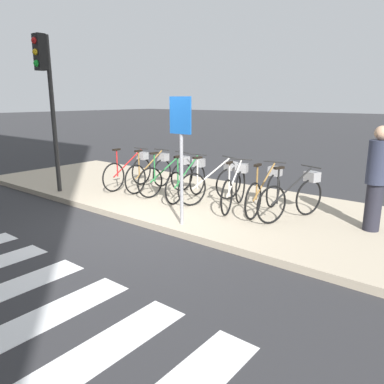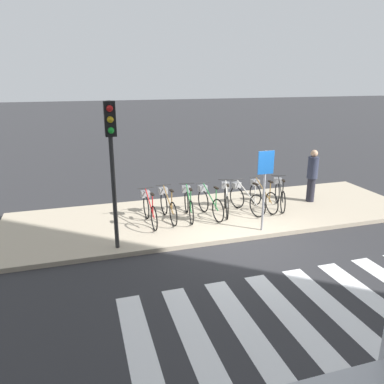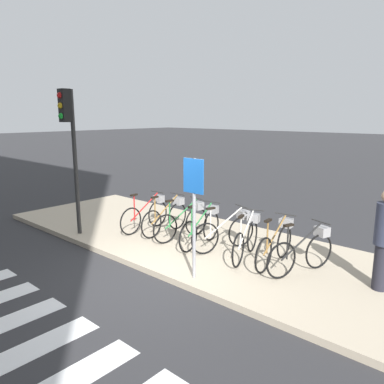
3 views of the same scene
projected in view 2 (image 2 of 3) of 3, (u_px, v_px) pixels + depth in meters
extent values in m
plane|color=#2D2D30|center=(241.00, 242.00, 9.68)|extent=(120.00, 120.00, 0.00)
cube|color=#B7A88E|center=(216.00, 215.00, 11.37)|extent=(12.33, 3.74, 0.12)
torus|color=black|center=(154.00, 218.00, 10.00)|extent=(0.07, 0.69, 0.69)
torus|color=black|center=(146.00, 207.00, 10.85)|extent=(0.07, 0.69, 0.69)
cylinder|color=red|center=(150.00, 203.00, 10.34)|extent=(0.08, 0.96, 0.58)
cylinder|color=red|center=(153.00, 206.00, 10.03)|extent=(0.03, 0.03, 0.62)
cube|color=black|center=(152.00, 194.00, 9.93)|extent=(0.08, 0.20, 0.04)
cylinder|color=#262626|center=(145.00, 188.00, 10.68)|extent=(0.46, 0.05, 0.02)
cube|color=gray|center=(145.00, 194.00, 10.78)|extent=(0.25, 0.21, 0.18)
torus|color=black|center=(173.00, 214.00, 10.31)|extent=(0.07, 0.69, 0.69)
torus|color=black|center=(164.00, 204.00, 11.15)|extent=(0.07, 0.69, 0.69)
cylinder|color=olive|center=(168.00, 200.00, 10.65)|extent=(0.08, 0.96, 0.58)
cylinder|color=olive|center=(172.00, 202.00, 10.33)|extent=(0.03, 0.03, 0.62)
cube|color=black|center=(172.00, 191.00, 10.23)|extent=(0.08, 0.20, 0.04)
cylinder|color=#262626|center=(163.00, 185.00, 10.98)|extent=(0.46, 0.05, 0.02)
cube|color=gray|center=(163.00, 191.00, 11.08)|extent=(0.25, 0.21, 0.18)
torus|color=black|center=(191.00, 213.00, 10.41)|extent=(0.13, 0.69, 0.69)
torus|color=black|center=(186.00, 202.00, 11.30)|extent=(0.13, 0.69, 0.69)
cylinder|color=#267238|center=(189.00, 198.00, 10.78)|extent=(0.16, 0.96, 0.58)
cylinder|color=#267238|center=(191.00, 201.00, 10.44)|extent=(0.04, 0.04, 0.62)
cube|color=black|center=(191.00, 189.00, 10.35)|extent=(0.10, 0.21, 0.04)
cylinder|color=#262626|center=(186.00, 183.00, 11.13)|extent=(0.46, 0.09, 0.02)
cube|color=gray|center=(186.00, 189.00, 11.23)|extent=(0.26, 0.23, 0.18)
torus|color=black|center=(218.00, 211.00, 10.57)|extent=(0.13, 0.69, 0.69)
torus|color=black|center=(203.00, 201.00, 11.39)|extent=(0.13, 0.69, 0.69)
cylinder|color=#267238|center=(210.00, 197.00, 10.90)|extent=(0.16, 0.96, 0.58)
cylinder|color=#267238|center=(216.00, 199.00, 10.59)|extent=(0.04, 0.04, 0.62)
cube|color=black|center=(216.00, 188.00, 10.49)|extent=(0.10, 0.21, 0.04)
cylinder|color=#262626|center=(203.00, 183.00, 11.21)|extent=(0.46, 0.09, 0.02)
cube|color=gray|center=(203.00, 188.00, 11.31)|extent=(0.26, 0.23, 0.18)
torus|color=black|center=(227.00, 208.00, 10.80)|extent=(0.25, 0.66, 0.69)
torus|color=black|center=(225.00, 198.00, 11.70)|extent=(0.25, 0.66, 0.69)
cylinder|color=beige|center=(227.00, 194.00, 11.17)|extent=(0.33, 0.92, 0.58)
cylinder|color=beige|center=(227.00, 196.00, 10.83)|extent=(0.04, 0.04, 0.62)
cube|color=black|center=(228.00, 185.00, 10.73)|extent=(0.13, 0.21, 0.04)
cylinder|color=#262626|center=(226.00, 180.00, 11.53)|extent=(0.44, 0.17, 0.02)
cube|color=gray|center=(226.00, 185.00, 11.63)|extent=(0.29, 0.27, 0.18)
torus|color=black|center=(257.00, 206.00, 10.96)|extent=(0.22, 0.67, 0.69)
torus|color=black|center=(237.00, 197.00, 11.72)|extent=(0.22, 0.67, 0.69)
cylinder|color=beige|center=(247.00, 193.00, 11.26)|extent=(0.30, 0.93, 0.58)
cylinder|color=beige|center=(255.00, 195.00, 10.97)|extent=(0.04, 0.04, 0.62)
cube|color=black|center=(256.00, 184.00, 10.87)|extent=(0.12, 0.21, 0.04)
cylinder|color=#262626|center=(238.00, 180.00, 11.54)|extent=(0.45, 0.15, 0.02)
cube|color=gray|center=(236.00, 185.00, 11.64)|extent=(0.29, 0.26, 0.18)
torus|color=black|center=(272.00, 203.00, 11.18)|extent=(0.09, 0.69, 0.69)
torus|color=black|center=(255.00, 194.00, 12.02)|extent=(0.09, 0.69, 0.69)
cylinder|color=olive|center=(264.00, 190.00, 11.52)|extent=(0.11, 0.96, 0.58)
cylinder|color=olive|center=(270.00, 192.00, 11.20)|extent=(0.03, 0.03, 0.62)
cube|color=black|center=(271.00, 182.00, 11.10)|extent=(0.09, 0.21, 0.04)
cylinder|color=#262626|center=(256.00, 177.00, 11.84)|extent=(0.46, 0.06, 0.02)
cube|color=gray|center=(255.00, 182.00, 11.94)|extent=(0.26, 0.22, 0.18)
torus|color=black|center=(283.00, 202.00, 11.27)|extent=(0.26, 0.66, 0.69)
torus|color=black|center=(277.00, 193.00, 12.17)|extent=(0.26, 0.66, 0.69)
cylinder|color=black|center=(281.00, 189.00, 11.64)|extent=(0.35, 0.92, 0.58)
cylinder|color=black|center=(283.00, 191.00, 11.30)|extent=(0.04, 0.04, 0.62)
cube|color=black|center=(284.00, 181.00, 11.21)|extent=(0.13, 0.21, 0.04)
cylinder|color=#262626|center=(279.00, 176.00, 12.00)|extent=(0.44, 0.17, 0.02)
cube|color=gray|center=(278.00, 181.00, 12.11)|extent=(0.29, 0.27, 0.18)
cylinder|color=#23232D|center=(311.00, 190.00, 12.34)|extent=(0.26, 0.26, 0.79)
cylinder|color=#2D3347|center=(313.00, 168.00, 12.12)|extent=(0.34, 0.34, 0.70)
sphere|color=tan|center=(314.00, 153.00, 11.98)|extent=(0.23, 0.23, 0.23)
cylinder|color=#2D2D2D|center=(113.00, 178.00, 8.59)|extent=(0.10, 0.10, 3.48)
cube|color=black|center=(110.00, 119.00, 8.01)|extent=(0.24, 0.20, 0.75)
sphere|color=red|center=(110.00, 109.00, 7.86)|extent=(0.14, 0.14, 0.14)
sphere|color=gold|center=(110.00, 120.00, 7.92)|extent=(0.14, 0.14, 0.14)
sphere|color=green|center=(111.00, 130.00, 7.99)|extent=(0.14, 0.14, 0.14)
cylinder|color=#99999E|center=(264.00, 192.00, 9.81)|extent=(0.06, 0.06, 2.17)
cube|color=#1959B2|center=(266.00, 163.00, 9.55)|extent=(0.44, 0.03, 0.60)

